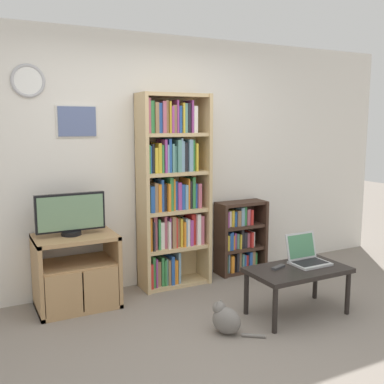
# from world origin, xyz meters

# --- Properties ---
(ground_plane) EXTENTS (18.00, 18.00, 0.00)m
(ground_plane) POSITION_xyz_m (0.00, 0.00, 0.00)
(ground_plane) COLOR gray
(wall_back) EXTENTS (6.42, 0.09, 2.60)m
(wall_back) POSITION_xyz_m (-0.01, 1.76, 1.30)
(wall_back) COLOR silver
(wall_back) RESTS_ON ground_plane
(tv_stand) EXTENTS (0.73, 0.51, 0.68)m
(tv_stand) POSITION_xyz_m (-0.80, 1.43, 0.34)
(tv_stand) COLOR tan
(tv_stand) RESTS_ON ground_plane
(television) EXTENTS (0.63, 0.18, 0.39)m
(television) POSITION_xyz_m (-0.82, 1.47, 0.88)
(television) COLOR black
(television) RESTS_ON tv_stand
(bookshelf_tall) EXTENTS (0.73, 0.31, 2.00)m
(bookshelf_tall) POSITION_xyz_m (0.23, 1.57, 1.01)
(bookshelf_tall) COLOR tan
(bookshelf_tall) RESTS_ON ground_plane
(bookshelf_short) EXTENTS (0.58, 0.26, 0.82)m
(bookshelf_short) POSITION_xyz_m (1.09, 1.60, 0.39)
(bookshelf_short) COLOR #3D281E
(bookshelf_short) RESTS_ON ground_plane
(coffee_table) EXTENTS (0.89, 0.50, 0.43)m
(coffee_table) POSITION_xyz_m (0.92, 0.37, 0.38)
(coffee_table) COLOR black
(coffee_table) RESTS_ON ground_plane
(laptop) EXTENTS (0.34, 0.29, 0.27)m
(laptop) POSITION_xyz_m (1.08, 0.45, 0.50)
(laptop) COLOR #B7BABC
(laptop) RESTS_ON coffee_table
(remote_near_laptop) EXTENTS (0.17, 0.09, 0.02)m
(remote_near_laptop) POSITION_xyz_m (0.76, 0.45, 0.44)
(remote_near_laptop) COLOR #38383A
(remote_near_laptop) RESTS_ON coffee_table
(cat) EXTENTS (0.38, 0.37, 0.27)m
(cat) POSITION_xyz_m (0.15, 0.34, 0.12)
(cat) COLOR slate
(cat) RESTS_ON ground_plane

